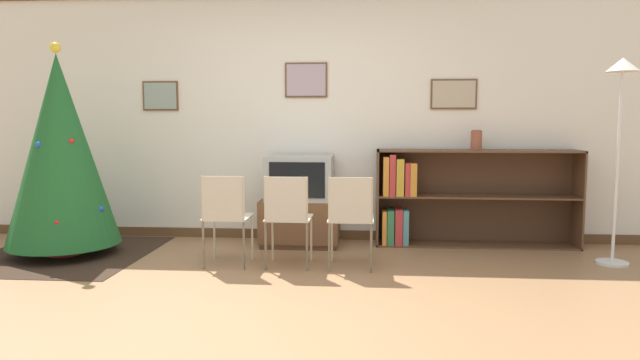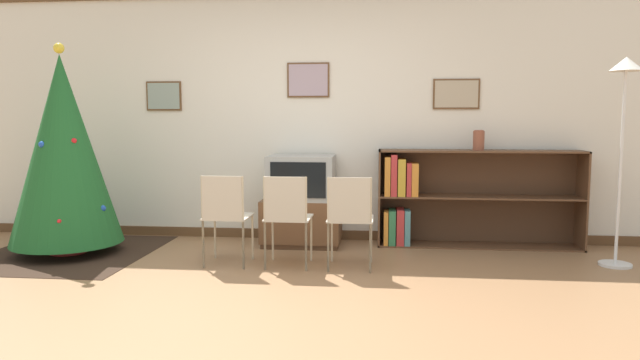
% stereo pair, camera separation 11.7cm
% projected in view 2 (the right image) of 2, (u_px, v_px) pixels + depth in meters
% --- Properties ---
extents(ground_plane, '(24.00, 24.00, 0.00)m').
position_uv_depth(ground_plane, '(264.00, 301.00, 4.11)').
color(ground_plane, '#936B47').
extents(wall_back, '(8.50, 0.11, 2.70)m').
position_uv_depth(wall_back, '(305.00, 115.00, 6.17)').
color(wall_back, silver).
rests_on(wall_back, ground_plane).
extents(area_rug, '(1.58, 1.74, 0.01)m').
position_uv_depth(area_rug, '(69.00, 253.00, 5.58)').
color(area_rug, '#332319').
rests_on(area_rug, ground_plane).
extents(christmas_tree, '(1.05, 1.05, 2.02)m').
position_uv_depth(christmas_tree, '(64.00, 150.00, 5.47)').
color(christmas_tree, maroon).
rests_on(christmas_tree, area_rug).
extents(tv_console, '(0.81, 0.56, 0.48)m').
position_uv_depth(tv_console, '(302.00, 222.00, 5.94)').
color(tv_console, '#4C311E').
rests_on(tv_console, ground_plane).
extents(television, '(0.68, 0.55, 0.46)m').
position_uv_depth(television, '(302.00, 177.00, 5.89)').
color(television, '#9E9E99').
rests_on(television, tv_console).
extents(folding_chair_left, '(0.40, 0.40, 0.82)m').
position_uv_depth(folding_chair_left, '(226.00, 214.00, 5.05)').
color(folding_chair_left, '#BCB29E').
rests_on(folding_chair_left, ground_plane).
extents(folding_chair_center, '(0.40, 0.40, 0.82)m').
position_uv_depth(folding_chair_center, '(287.00, 215.00, 4.99)').
color(folding_chair_center, '#BCB29E').
rests_on(folding_chair_center, ground_plane).
extents(folding_chair_right, '(0.40, 0.40, 0.82)m').
position_uv_depth(folding_chair_right, '(350.00, 216.00, 4.93)').
color(folding_chair_right, '#BCB29E').
rests_on(folding_chair_right, ground_plane).
extents(bookshelf, '(2.05, 0.36, 0.99)m').
position_uv_depth(bookshelf, '(447.00, 198.00, 5.88)').
color(bookshelf, brown).
rests_on(bookshelf, ground_plane).
extents(vase, '(0.11, 0.11, 0.20)m').
position_uv_depth(vase, '(479.00, 140.00, 5.75)').
color(vase, brown).
rests_on(vase, bookshelf).
extents(standing_lamp, '(0.28, 0.28, 1.84)m').
position_uv_depth(standing_lamp, '(624.00, 107.00, 4.95)').
color(standing_lamp, silver).
rests_on(standing_lamp, ground_plane).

